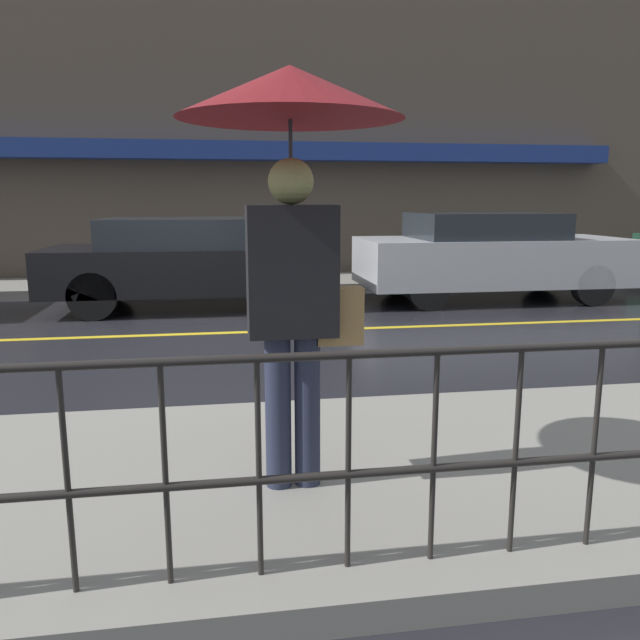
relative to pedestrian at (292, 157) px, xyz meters
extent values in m
plane|color=black|center=(-0.60, 4.67, -1.87)|extent=(80.00, 80.00, 0.00)
cube|color=gray|center=(-0.60, 0.18, -1.79)|extent=(28.00, 2.47, 0.15)
cube|color=gray|center=(-0.60, 8.88, -1.79)|extent=(28.00, 1.92, 0.15)
cube|color=gold|center=(-0.60, 4.67, -1.86)|extent=(25.20, 0.12, 0.01)
cube|color=#4C4238|center=(-0.60, 9.99, 1.05)|extent=(28.00, 0.30, 5.83)
cube|color=navy|center=(-0.60, 9.57, 0.73)|extent=(16.80, 0.55, 0.35)
cylinder|color=black|center=(-0.60, -0.80, -0.81)|extent=(12.00, 0.04, 0.04)
cylinder|color=black|center=(-0.60, -0.80, -1.31)|extent=(12.00, 0.04, 0.04)
cylinder|color=black|center=(-0.96, -0.80, -1.26)|extent=(0.02, 0.02, 0.92)
cylinder|color=black|center=(-0.60, -0.80, -1.26)|extent=(0.02, 0.02, 0.92)
cylinder|color=black|center=(-0.23, -0.80, -1.26)|extent=(0.02, 0.02, 0.92)
cylinder|color=black|center=(0.13, -0.80, -1.26)|extent=(0.02, 0.02, 0.92)
cylinder|color=black|center=(0.49, -0.80, -1.26)|extent=(0.02, 0.02, 0.92)
cylinder|color=black|center=(0.86, -0.80, -1.26)|extent=(0.02, 0.02, 0.92)
cylinder|color=black|center=(1.22, -0.80, -1.26)|extent=(0.02, 0.02, 0.92)
cylinder|color=#23283D|center=(-0.08, 0.00, -1.31)|extent=(0.14, 0.14, 0.83)
cylinder|color=#23283D|center=(0.07, 0.00, -1.31)|extent=(0.14, 0.14, 0.83)
cube|color=black|center=(0.00, 0.00, -0.56)|extent=(0.45, 0.27, 0.66)
sphere|color=#999A59|center=(0.00, 0.00, -0.12)|extent=(0.23, 0.23, 0.23)
cylinder|color=#262628|center=(0.00, 0.00, -0.19)|extent=(0.02, 0.02, 0.74)
cone|color=maroon|center=(0.00, 0.00, 0.30)|extent=(1.11, 1.11, 0.25)
cube|color=#9E7A47|center=(0.24, 0.00, -0.80)|extent=(0.24, 0.12, 0.30)
cube|color=black|center=(-0.82, 6.66, -1.25)|extent=(4.25, 1.85, 0.67)
cube|color=#1E2328|center=(-0.99, 6.66, -0.70)|extent=(2.21, 1.70, 0.43)
cylinder|color=black|center=(0.50, 7.48, -1.53)|extent=(0.68, 0.22, 0.68)
cylinder|color=black|center=(0.50, 5.85, -1.53)|extent=(0.68, 0.22, 0.68)
cylinder|color=black|center=(-2.14, 7.48, -1.53)|extent=(0.68, 0.22, 0.68)
cylinder|color=black|center=(-2.14, 5.85, -1.53)|extent=(0.68, 0.22, 0.68)
cube|color=#B2B5BA|center=(4.11, 6.66, -1.21)|extent=(4.38, 1.83, 0.76)
cube|color=#1E2328|center=(3.94, 6.66, -0.63)|extent=(2.28, 1.68, 0.41)
cylinder|color=black|center=(5.47, 7.46, -1.54)|extent=(0.65, 0.22, 0.65)
cylinder|color=black|center=(5.47, 5.86, -1.54)|extent=(0.65, 0.22, 0.65)
cylinder|color=black|center=(2.75, 7.46, -1.54)|extent=(0.65, 0.22, 0.65)
cylinder|color=black|center=(2.75, 5.86, -1.54)|extent=(0.65, 0.22, 0.65)
camera|label=1|loc=(-0.36, -3.14, -0.20)|focal=35.00mm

